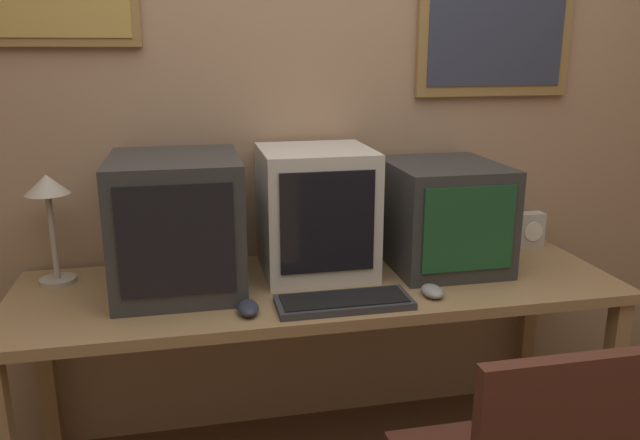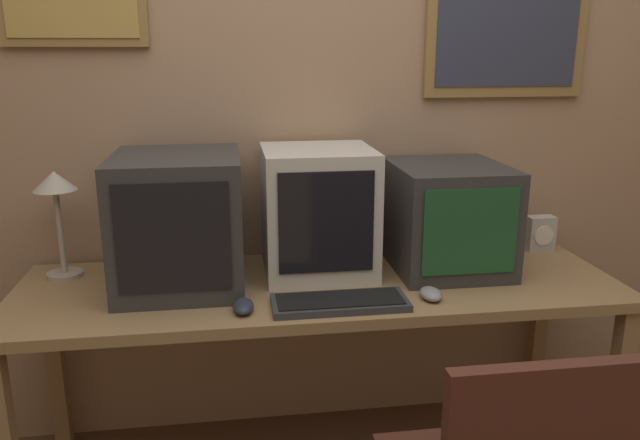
{
  "view_description": "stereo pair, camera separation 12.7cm",
  "coord_description": "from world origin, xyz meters",
  "views": [
    {
      "loc": [
        -0.41,
        -1.0,
        1.49
      ],
      "look_at": [
        0.0,
        0.95,
        0.95
      ],
      "focal_mm": 35.0,
      "sensor_mm": 36.0,
      "label": 1
    },
    {
      "loc": [
        -0.29,
        -1.02,
        1.49
      ],
      "look_at": [
        0.0,
        0.95,
        0.95
      ],
      "focal_mm": 35.0,
      "sensor_mm": 36.0,
      "label": 2
    }
  ],
  "objects": [
    {
      "name": "mouse_near_keyboard",
      "position": [
        0.33,
        0.75,
        0.75
      ],
      "size": [
        0.07,
        0.1,
        0.04
      ],
      "color": "gray",
      "rests_on": "desk"
    },
    {
      "name": "desk_clock",
      "position": [
        0.91,
        1.17,
        0.8
      ],
      "size": [
        0.11,
        0.06,
        0.14
      ],
      "color": "#B7B2AD",
      "rests_on": "desk"
    },
    {
      "name": "keyboard_main",
      "position": [
        0.03,
        0.74,
        0.74
      ],
      "size": [
        0.42,
        0.16,
        0.03
      ],
      "color": "#333338",
      "rests_on": "desk"
    },
    {
      "name": "desk",
      "position": [
        0.0,
        0.95,
        0.65
      ],
      "size": [
        2.03,
        0.65,
        0.73
      ],
      "color": "#99754C",
      "rests_on": "ground_plane"
    },
    {
      "name": "mouse_far_corner",
      "position": [
        -0.27,
        0.74,
        0.75
      ],
      "size": [
        0.06,
        0.11,
        0.04
      ],
      "color": "#282D3D",
      "rests_on": "desk"
    },
    {
      "name": "monitor_center",
      "position": [
        0.01,
        1.07,
        0.95
      ],
      "size": [
        0.38,
        0.38,
        0.44
      ],
      "color": "beige",
      "rests_on": "desk"
    },
    {
      "name": "monitor_left",
      "position": [
        -0.46,
        1.01,
        0.95
      ],
      "size": [
        0.41,
        0.46,
        0.44
      ],
      "color": "#333333",
      "rests_on": "desk"
    },
    {
      "name": "desk_lamp",
      "position": [
        -0.87,
        1.13,
        1.01
      ],
      "size": [
        0.14,
        0.14,
        0.37
      ],
      "color": "#B2A899",
      "rests_on": "desk"
    },
    {
      "name": "wall_back",
      "position": [
        0.0,
        1.32,
        1.31
      ],
      "size": [
        8.0,
        0.08,
        2.6
      ],
      "color": "tan",
      "rests_on": "ground_plane"
    },
    {
      "name": "monitor_right",
      "position": [
        0.47,
        1.04,
        0.92
      ],
      "size": [
        0.39,
        0.45,
        0.38
      ],
      "color": "#333333",
      "rests_on": "desk"
    }
  ]
}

